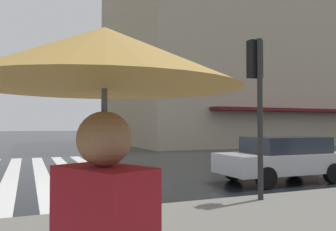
{
  "coord_description": "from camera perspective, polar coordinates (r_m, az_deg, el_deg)",
  "views": [
    {
      "loc": [
        -9.72,
        2.3,
        1.77
      ],
      "look_at": [
        3.23,
        -3.0,
        2.18
      ],
      "focal_mm": 36.88,
      "sensor_mm": 36.0,
      "label": 1
    }
  ],
  "objects": [
    {
      "name": "zebra_crossing",
      "position": [
        13.84,
        -22.31,
        -8.88
      ],
      "size": [
        13.0,
        5.5,
        0.01
      ],
      "color": "silver",
      "rests_on": "ground_plane"
    },
    {
      "name": "pedestrian_with_floral_umbrella",
      "position": [
        1.39,
        -10.3,
        -0.42
      ],
      "size": [
        1.1,
        1.1,
        2.02
      ],
      "color": "maroon",
      "rests_on": "sidewalk_pavement"
    },
    {
      "name": "traffic_signal_post",
      "position": [
        8.01,
        14.42,
        5.1
      ],
      "size": [
        0.44,
        0.3,
        3.55
      ],
      "color": "#232326",
      "rests_on": "sidewalk_pavement"
    },
    {
      "name": "haussmann_block_corner",
      "position": [
        39.86,
        12.12,
        11.97
      ],
      "size": [
        20.66,
        27.26,
        22.75
      ],
      "color": "tan",
      "rests_on": "ground_plane"
    },
    {
      "name": "car_silver",
      "position": [
        11.55,
        18.45,
        -6.63
      ],
      "size": [
        1.85,
        4.1,
        1.41
      ],
      "color": "#B7B7BC",
      "rests_on": "ground_plane"
    },
    {
      "name": "ground_plane",
      "position": [
        10.15,
        -8.97,
        -11.7
      ],
      "size": [
        220.0,
        220.0,
        0.0
      ],
      "primitive_type": "plane",
      "color": "black"
    }
  ]
}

